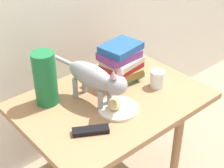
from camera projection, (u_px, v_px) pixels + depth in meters
The scene contains 8 objects.
side_table at pixel (112, 111), 1.64m from camera, with size 0.86×0.62×0.55m.
plate at pixel (118, 109), 1.52m from camera, with size 0.18×0.18×0.01m, color silver.
bread_roll at pixel (115, 103), 1.50m from camera, with size 0.08×0.06×0.05m, color #E0BC7A.
cat at pixel (96, 78), 1.50m from camera, with size 0.13×0.48×0.23m.
book_stack at pixel (121, 63), 1.69m from camera, with size 0.22×0.18×0.19m.
green_vase at pixel (45, 79), 1.51m from camera, with size 0.10×0.10×0.25m, color #196B38.
candle_jar at pixel (157, 80), 1.67m from camera, with size 0.07×0.07×0.08m.
tv_remote at pixel (91, 131), 1.39m from camera, with size 0.15×0.04×0.02m, color black.
Camera 1 is at (-0.86, -1.00, 1.47)m, focal length 54.99 mm.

